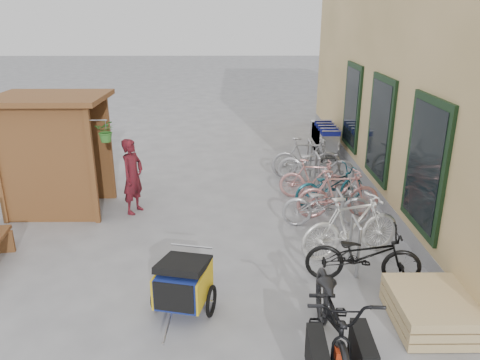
{
  "coord_description": "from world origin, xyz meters",
  "views": [
    {
      "loc": [
        0.42,
        -6.6,
        3.9
      ],
      "look_at": [
        0.5,
        1.5,
        1.0
      ],
      "focal_mm": 35.0,
      "sensor_mm": 36.0,
      "label": 1
    }
  ],
  "objects_px": {
    "cargo_bike": "(334,319)",
    "bike_4": "(330,185)",
    "pallet_stack": "(431,310)",
    "bike_3": "(338,194)",
    "bike_5": "(314,179)",
    "bike_2": "(327,204)",
    "kiosk": "(50,138)",
    "shopping_carts": "(324,135)",
    "person_kiosk": "(133,176)",
    "child_trailer": "(183,282)",
    "bike_1": "(351,226)",
    "bike_7": "(306,158)",
    "bike_6": "(316,164)",
    "bike_0": "(363,255)"
  },
  "relations": [
    {
      "from": "cargo_bike",
      "to": "bike_4",
      "type": "distance_m",
      "value": 4.92
    },
    {
      "from": "pallet_stack",
      "to": "bike_4",
      "type": "bearing_deg",
      "value": 97.76
    },
    {
      "from": "bike_3",
      "to": "bike_5",
      "type": "xyz_separation_m",
      "value": [
        -0.33,
        1.03,
        -0.05
      ]
    },
    {
      "from": "bike_4",
      "to": "bike_2",
      "type": "bearing_deg",
      "value": 148.2
    },
    {
      "from": "kiosk",
      "to": "shopping_carts",
      "type": "xyz_separation_m",
      "value": [
        6.28,
        4.13,
        -1.0
      ]
    },
    {
      "from": "cargo_bike",
      "to": "person_kiosk",
      "type": "distance_m",
      "value": 5.49
    },
    {
      "from": "child_trailer",
      "to": "cargo_bike",
      "type": "relative_size",
      "value": 0.64
    },
    {
      "from": "bike_2",
      "to": "bike_1",
      "type": "bearing_deg",
      "value": -171.68
    },
    {
      "from": "bike_3",
      "to": "cargo_bike",
      "type": "bearing_deg",
      "value": 162.25
    },
    {
      "from": "bike_7",
      "to": "cargo_bike",
      "type": "bearing_deg",
      "value": 175.34
    },
    {
      "from": "shopping_carts",
      "to": "bike_6",
      "type": "distance_m",
      "value": 2.64
    },
    {
      "from": "child_trailer",
      "to": "bike_4",
      "type": "bearing_deg",
      "value": 66.83
    },
    {
      "from": "shopping_carts",
      "to": "cargo_bike",
      "type": "relative_size",
      "value": 0.92
    },
    {
      "from": "bike_1",
      "to": "bike_5",
      "type": "distance_m",
      "value": 2.64
    },
    {
      "from": "person_kiosk",
      "to": "bike_7",
      "type": "relative_size",
      "value": 0.9
    },
    {
      "from": "kiosk",
      "to": "bike_4",
      "type": "distance_m",
      "value": 5.83
    },
    {
      "from": "shopping_carts",
      "to": "bike_3",
      "type": "height_order",
      "value": "bike_3"
    },
    {
      "from": "cargo_bike",
      "to": "bike_6",
      "type": "distance_m",
      "value": 6.19
    },
    {
      "from": "person_kiosk",
      "to": "bike_4",
      "type": "bearing_deg",
      "value": -61.27
    },
    {
      "from": "bike_3",
      "to": "pallet_stack",
      "type": "bearing_deg",
      "value": -176.36
    },
    {
      "from": "bike_3",
      "to": "bike_2",
      "type": "bearing_deg",
      "value": 137.04
    },
    {
      "from": "shopping_carts",
      "to": "bike_1",
      "type": "height_order",
      "value": "bike_1"
    },
    {
      "from": "bike_4",
      "to": "bike_6",
      "type": "distance_m",
      "value": 1.31
    },
    {
      "from": "bike_1",
      "to": "bike_2",
      "type": "distance_m",
      "value": 1.23
    },
    {
      "from": "bike_6",
      "to": "bike_7",
      "type": "xyz_separation_m",
      "value": [
        -0.18,
        0.41,
        0.04
      ]
    },
    {
      "from": "shopping_carts",
      "to": "person_kiosk",
      "type": "xyz_separation_m",
      "value": [
        -4.67,
        -4.25,
        0.23
      ]
    },
    {
      "from": "pallet_stack",
      "to": "bike_5",
      "type": "relative_size",
      "value": 0.8
    },
    {
      "from": "bike_2",
      "to": "bike_7",
      "type": "xyz_separation_m",
      "value": [
        0.01,
        2.79,
        0.07
      ]
    },
    {
      "from": "kiosk",
      "to": "cargo_bike",
      "type": "distance_m",
      "value": 6.71
    },
    {
      "from": "pallet_stack",
      "to": "person_kiosk",
      "type": "height_order",
      "value": "person_kiosk"
    },
    {
      "from": "person_kiosk",
      "to": "bike_2",
      "type": "distance_m",
      "value": 3.91
    },
    {
      "from": "bike_1",
      "to": "bike_6",
      "type": "height_order",
      "value": "bike_1"
    },
    {
      "from": "bike_5",
      "to": "bike_6",
      "type": "height_order",
      "value": "bike_6"
    },
    {
      "from": "kiosk",
      "to": "person_kiosk",
      "type": "distance_m",
      "value": 1.79
    },
    {
      "from": "kiosk",
      "to": "child_trailer",
      "type": "bearing_deg",
      "value": -50.06
    },
    {
      "from": "bike_3",
      "to": "bike_4",
      "type": "xyz_separation_m",
      "value": [
        -0.03,
        0.7,
        -0.08
      ]
    },
    {
      "from": "kiosk",
      "to": "bike_1",
      "type": "relative_size",
      "value": 1.36
    },
    {
      "from": "kiosk",
      "to": "bike_1",
      "type": "bearing_deg",
      "value": -19.79
    },
    {
      "from": "child_trailer",
      "to": "person_kiosk",
      "type": "xyz_separation_m",
      "value": [
        -1.37,
        3.45,
        0.32
      ]
    },
    {
      "from": "bike_0",
      "to": "bike_7",
      "type": "bearing_deg",
      "value": 9.89
    },
    {
      "from": "child_trailer",
      "to": "bike_6",
      "type": "relative_size",
      "value": 0.78
    },
    {
      "from": "person_kiosk",
      "to": "bike_5",
      "type": "bearing_deg",
      "value": -55.98
    },
    {
      "from": "shopping_carts",
      "to": "cargo_bike",
      "type": "bearing_deg",
      "value": -99.51
    },
    {
      "from": "bike_1",
      "to": "bike_4",
      "type": "bearing_deg",
      "value": -20.43
    },
    {
      "from": "bike_4",
      "to": "bike_7",
      "type": "distance_m",
      "value": 1.73
    },
    {
      "from": "pallet_stack",
      "to": "bike_4",
      "type": "xyz_separation_m",
      "value": [
        -0.56,
        4.14,
        0.21
      ]
    },
    {
      "from": "bike_0",
      "to": "bike_2",
      "type": "relative_size",
      "value": 1.0
    },
    {
      "from": "pallet_stack",
      "to": "bike_0",
      "type": "height_order",
      "value": "bike_0"
    },
    {
      "from": "cargo_bike",
      "to": "bike_0",
      "type": "xyz_separation_m",
      "value": [
        0.8,
        1.72,
        -0.13
      ]
    },
    {
      "from": "shopping_carts",
      "to": "bike_1",
      "type": "relative_size",
      "value": 1.14
    }
  ]
}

